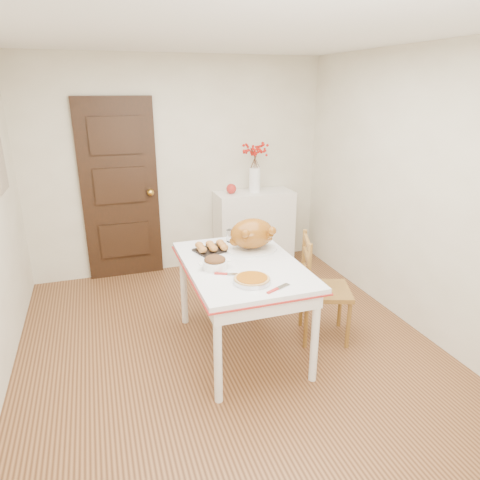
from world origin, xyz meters
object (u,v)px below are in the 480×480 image
object	(u,v)px
chair_oak	(326,288)
turkey_platter	(252,235)
kitchen_table	(242,307)
pumpkin_pie	(252,279)
sideboard	(254,229)

from	to	relation	value
chair_oak	turkey_platter	bearing A→B (deg)	83.48
kitchen_table	pumpkin_pie	size ratio (longest dim) A/B	4.93
chair_oak	pumpkin_pie	distance (m)	0.94
pumpkin_pie	chair_oak	bearing A→B (deg)	21.89
sideboard	turkey_platter	size ratio (longest dim) A/B	2.11
sideboard	kitchen_table	size ratio (longest dim) A/B	0.71
turkey_platter	chair_oak	bearing A→B (deg)	-25.43
kitchen_table	chair_oak	bearing A→B (deg)	-3.97
kitchen_table	turkey_platter	world-z (taller)	turkey_platter
kitchen_table	sideboard	bearing A→B (deg)	66.67
turkey_platter	sideboard	bearing A→B (deg)	69.80
sideboard	chair_oak	bearing A→B (deg)	-89.90
kitchen_table	pumpkin_pie	distance (m)	0.57
sideboard	turkey_platter	world-z (taller)	turkey_platter
kitchen_table	turkey_platter	distance (m)	0.62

